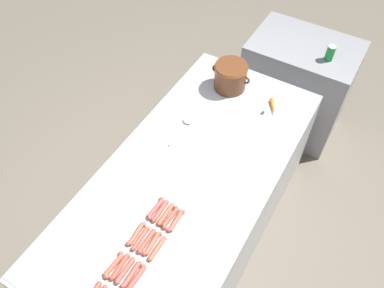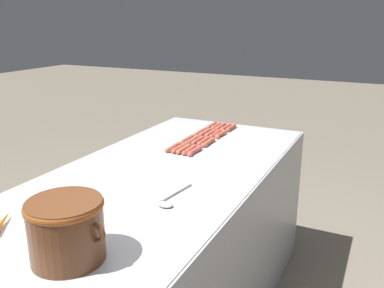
{
  "view_description": "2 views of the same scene",
  "coord_description": "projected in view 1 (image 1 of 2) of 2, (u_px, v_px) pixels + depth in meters",
  "views": [
    {
      "loc": [
        0.71,
        -1.17,
        2.87
      ],
      "look_at": [
        -0.05,
        0.12,
        1.01
      ],
      "focal_mm": 36.28,
      "sensor_mm": 36.0,
      "label": 1
    },
    {
      "loc": [
        -0.99,
        1.66,
        1.63
      ],
      "look_at": [
        -0.1,
        -0.15,
        1.01
      ],
      "focal_mm": 38.27,
      "sensor_mm": 36.0,
      "label": 2
    }
  ],
  "objects": [
    {
      "name": "ground_plane",
      "position": [
        190.0,
        237.0,
        3.09
      ],
      "size": [
        20.0,
        20.0,
        0.0
      ],
      "primitive_type": "plane",
      "color": "#756B5B"
    },
    {
      "name": "griddle_counter",
      "position": [
        190.0,
        208.0,
        2.74
      ],
      "size": [
        0.99,
        2.14,
        0.9
      ],
      "color": "#ADAFB5",
      "rests_on": "ground_plane"
    },
    {
      "name": "back_cabinet",
      "position": [
        295.0,
        86.0,
        3.52
      ],
      "size": [
        0.89,
        0.61,
        0.92
      ],
      "primitive_type": "cube",
      "color": "#939599",
      "rests_on": "ground_plane"
    },
    {
      "name": "hot_dog_1",
      "position": [
        114.0,
        265.0,
        2.0
      ],
      "size": [
        0.04,
        0.16,
        0.03
      ],
      "color": "#BD5A3E",
      "rests_on": "griddle_counter"
    },
    {
      "name": "hot_dog_2",
      "position": [
        136.0,
        234.0,
        2.11
      ],
      "size": [
        0.03,
        0.16,
        0.03
      ],
      "color": "#B15C43",
      "rests_on": "griddle_counter"
    },
    {
      "name": "hot_dog_3",
      "position": [
        156.0,
        208.0,
        2.21
      ],
      "size": [
        0.04,
        0.16,
        0.03
      ],
      "color": "#BD5246",
      "rests_on": "griddle_counter"
    },
    {
      "name": "hot_dog_5",
      "position": [
        120.0,
        267.0,
        2.0
      ],
      "size": [
        0.03,
        0.16,
        0.03
      ],
      "color": "#BC4F3D",
      "rests_on": "griddle_counter"
    },
    {
      "name": "hot_dog_6",
      "position": [
        141.0,
        239.0,
        2.09
      ],
      "size": [
        0.03,
        0.16,
        0.03
      ],
      "color": "#B9523F",
      "rests_on": "griddle_counter"
    },
    {
      "name": "hot_dog_7",
      "position": [
        160.0,
        211.0,
        2.2
      ],
      "size": [
        0.03,
        0.16,
        0.03
      ],
      "color": "#B55345",
      "rests_on": "griddle_counter"
    },
    {
      "name": "hot_dog_9",
      "position": [
        125.0,
        271.0,
        1.98
      ],
      "size": [
        0.03,
        0.16,
        0.03
      ],
      "color": "#B35544",
      "rests_on": "griddle_counter"
    },
    {
      "name": "hot_dog_10",
      "position": [
        147.0,
        241.0,
        2.09
      ],
      "size": [
        0.03,
        0.16,
        0.03
      ],
      "color": "#B54F3E",
      "rests_on": "griddle_counter"
    },
    {
      "name": "hot_dog_11",
      "position": [
        166.0,
        214.0,
        2.19
      ],
      "size": [
        0.03,
        0.16,
        0.03
      ],
      "color": "#B55B3E",
      "rests_on": "griddle_counter"
    },
    {
      "name": "hot_dog_13",
      "position": [
        131.0,
        275.0,
        1.97
      ],
      "size": [
        0.03,
        0.16,
        0.03
      ],
      "color": "#B15545",
      "rests_on": "griddle_counter"
    },
    {
      "name": "hot_dog_14",
      "position": [
        152.0,
        243.0,
        2.08
      ],
      "size": [
        0.03,
        0.16,
        0.03
      ],
      "color": "#B55E46",
      "rests_on": "griddle_counter"
    },
    {
      "name": "hot_dog_15",
      "position": [
        170.0,
        217.0,
        2.17
      ],
      "size": [
        0.04,
        0.16,
        0.03
      ],
      "color": "#BE503E",
      "rests_on": "griddle_counter"
    },
    {
      "name": "hot_dog_17",
      "position": [
        136.0,
        278.0,
        1.96
      ],
      "size": [
        0.03,
        0.16,
        0.03
      ],
      "color": "#B65245",
      "rests_on": "griddle_counter"
    },
    {
      "name": "hot_dog_18",
      "position": [
        157.0,
        248.0,
        2.06
      ],
      "size": [
        0.03,
        0.16,
        0.03
      ],
      "color": "#B05D45",
      "rests_on": "griddle_counter"
    },
    {
      "name": "hot_dog_19",
      "position": [
        176.0,
        221.0,
        2.16
      ],
      "size": [
        0.03,
        0.16,
        0.03
      ],
      "color": "#B45845",
      "rests_on": "griddle_counter"
    },
    {
      "name": "bean_pot",
      "position": [
        231.0,
        75.0,
        2.78
      ],
      "size": [
        0.3,
        0.24,
        0.2
      ],
      "color": "brown",
      "rests_on": "griddle_counter"
    },
    {
      "name": "serving_spoon",
      "position": [
        185.0,
        126.0,
        2.61
      ],
      "size": [
        0.08,
        0.27,
        0.02
      ],
      "color": "#B7B7BC",
      "rests_on": "griddle_counter"
    },
    {
      "name": "carrot",
      "position": [
        272.0,
        108.0,
        2.71
      ],
      "size": [
        0.11,
        0.17,
        0.03
      ],
      "color": "orange",
      "rests_on": "griddle_counter"
    },
    {
      "name": "soda_can",
      "position": [
        330.0,
        53.0,
        2.99
      ],
      "size": [
        0.07,
        0.07,
        0.13
      ],
      "color": "#1E8C38",
      "rests_on": "back_cabinet"
    }
  ]
}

